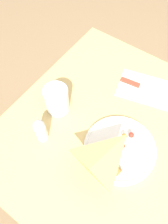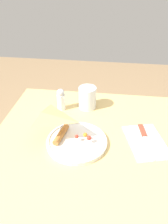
{
  "view_description": "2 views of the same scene",
  "coord_description": "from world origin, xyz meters",
  "px_view_note": "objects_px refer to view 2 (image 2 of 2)",
  "views": [
    {
      "loc": [
        -0.1,
        -0.32,
        1.45
      ],
      "look_at": [
        -0.31,
        -0.02,
        0.82
      ],
      "focal_mm": 35.0,
      "sensor_mm": 36.0,
      "label": 1
    },
    {
      "loc": [
        0.47,
        0.06,
        1.35
      ],
      "look_at": [
        -0.28,
        -0.04,
        0.84
      ],
      "focal_mm": 35.0,
      "sensor_mm": 36.0,
      "label": 2
    }
  ],
  "objects_px": {
    "plate_pizza": "(77,140)",
    "dining_table": "(84,198)",
    "napkin_folded": "(146,142)",
    "milk_glass": "(87,98)",
    "salt_shaker": "(61,99)",
    "butter_knife": "(145,139)"
  },
  "relations": [
    {
      "from": "plate_pizza",
      "to": "dining_table",
      "type": "bearing_deg",
      "value": 16.97
    },
    {
      "from": "napkin_folded",
      "to": "milk_glass",
      "type": "bearing_deg",
      "value": -130.57
    },
    {
      "from": "dining_table",
      "to": "napkin_folded",
      "type": "height_order",
      "value": "napkin_folded"
    },
    {
      "from": "dining_table",
      "to": "milk_glass",
      "type": "xyz_separation_m",
      "value": [
        -0.42,
        -0.04,
        0.17
      ]
    },
    {
      "from": "dining_table",
      "to": "salt_shaker",
      "type": "height_order",
      "value": "salt_shaker"
    },
    {
      "from": "milk_glass",
      "to": "napkin_folded",
      "type": "relative_size",
      "value": 0.45
    },
    {
      "from": "milk_glass",
      "to": "napkin_folded",
      "type": "height_order",
      "value": "milk_glass"
    },
    {
      "from": "plate_pizza",
      "to": "napkin_folded",
      "type": "xyz_separation_m",
      "value": [
        -0.04,
        0.27,
        -0.01
      ]
    },
    {
      "from": "plate_pizza",
      "to": "milk_glass",
      "type": "relative_size",
      "value": 2.21
    },
    {
      "from": "salt_shaker",
      "to": "milk_glass",
      "type": "bearing_deg",
      "value": 104.54
    },
    {
      "from": "milk_glass",
      "to": "salt_shaker",
      "type": "bearing_deg",
      "value": -75.46
    },
    {
      "from": "butter_knife",
      "to": "plate_pizza",
      "type": "bearing_deg",
      "value": -87.28
    },
    {
      "from": "dining_table",
      "to": "butter_knife",
      "type": "distance_m",
      "value": 0.32
    },
    {
      "from": "plate_pizza",
      "to": "butter_knife",
      "type": "relative_size",
      "value": 1.13
    },
    {
      "from": "napkin_folded",
      "to": "salt_shaker",
      "type": "bearing_deg",
      "value": -116.58
    },
    {
      "from": "butter_knife",
      "to": "napkin_folded",
      "type": "bearing_deg",
      "value": 0.0
    },
    {
      "from": "dining_table",
      "to": "salt_shaker",
      "type": "distance_m",
      "value": 0.45
    },
    {
      "from": "plate_pizza",
      "to": "milk_glass",
      "type": "height_order",
      "value": "milk_glass"
    },
    {
      "from": "dining_table",
      "to": "napkin_folded",
      "type": "distance_m",
      "value": 0.32
    },
    {
      "from": "milk_glass",
      "to": "salt_shaker",
      "type": "relative_size",
      "value": 1.0
    },
    {
      "from": "plate_pizza",
      "to": "napkin_folded",
      "type": "relative_size",
      "value": 1.0
    },
    {
      "from": "dining_table",
      "to": "milk_glass",
      "type": "distance_m",
      "value": 0.45
    }
  ]
}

